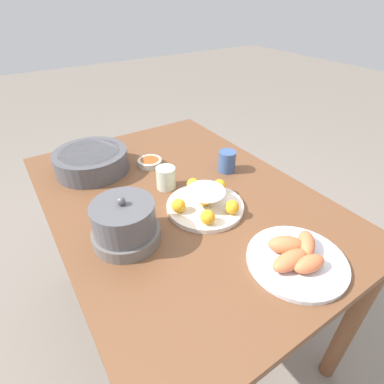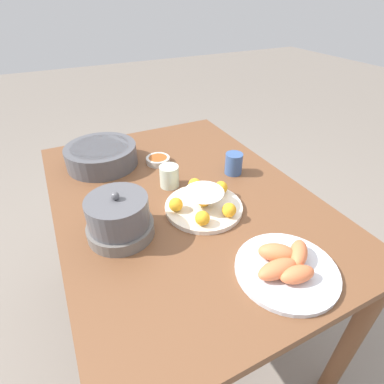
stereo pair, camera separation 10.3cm
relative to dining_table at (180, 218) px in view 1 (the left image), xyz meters
The scene contains 9 objects.
ground_plane 0.65m from the dining_table, ahead, with size 12.00×12.00×0.00m, color slate.
dining_table is the anchor object (origin of this frame).
cake_plate 0.18m from the dining_table, 164.17° to the right, with size 0.26×0.26×0.08m.
serving_bowl 0.43m from the dining_table, 30.85° to the left, with size 0.29×0.29×0.09m.
sauce_bowl 0.28m from the dining_table, ahead, with size 0.10×0.10×0.03m.
seafood_platter 0.48m from the dining_table, 167.46° to the right, with size 0.27×0.27×0.06m.
cup_near 0.30m from the dining_table, 80.02° to the right, with size 0.07×0.07×0.09m.
cup_far 0.17m from the dining_table, 12.43° to the left, with size 0.07×0.07×0.08m.
warming_pot 0.32m from the dining_table, 113.94° to the left, with size 0.20×0.20×0.15m.
Camera 1 is at (-0.77, 0.45, 1.39)m, focal length 28.00 mm.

